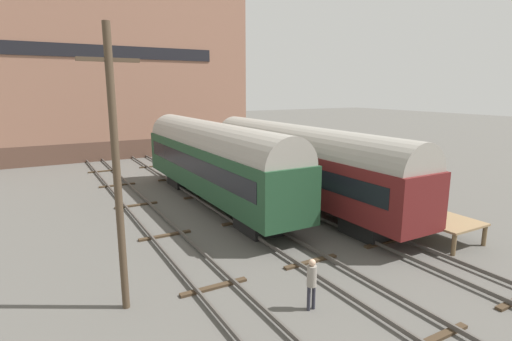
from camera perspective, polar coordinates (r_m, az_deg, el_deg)
The scene contains 11 objects.
ground_plane at distance 19.59m, azimuth 2.45°, elevation -9.85°, with size 200.00×200.00×0.00m, color #56544F.
track_left at distance 17.77m, azimuth -9.99°, elevation -11.86°, with size 2.60×60.00×0.26m.
track_middle at distance 19.54m, azimuth 2.45°, elevation -9.46°, with size 2.60×60.00×0.26m.
track_right at distance 22.07m, azimuth 12.30°, elevation -7.21°, with size 2.60×60.00×0.26m.
train_car_green at distance 24.84m, azimuth -6.13°, elevation 1.78°, with size 2.99×17.48×5.18m.
train_car_maroon at distance 24.47m, azimuth 6.22°, elevation 1.43°, with size 2.90×18.20×5.01m.
station_platform at distance 23.61m, azimuth 17.03°, elevation -4.07°, with size 2.56×11.31×1.08m.
bench at distance 23.35m, azimuth 16.98°, elevation -2.77°, with size 1.40×0.40×0.91m.
person_worker at distance 13.59m, azimuth 7.96°, elevation -15.16°, with size 0.32×0.32×1.78m.
utility_pole at distance 13.12m, azimuth -19.30°, elevation 0.16°, with size 1.80×0.24×9.10m.
warehouse_building at distance 48.50m, azimuth -21.51°, elevation 13.84°, with size 30.27×11.92×19.39m.
Camera 1 is at (-9.71, -15.43, 7.18)m, focal length 28.00 mm.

